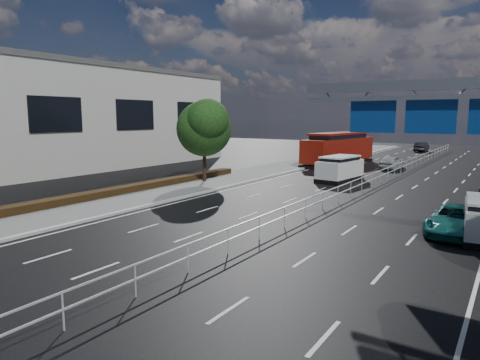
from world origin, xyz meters
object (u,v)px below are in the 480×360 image
Objects in this scene: near_car_dark at (422,147)px; parked_car_teal at (457,220)px; white_minivan at (340,169)px; near_car_silver at (392,162)px; overhead_gantry at (450,109)px; red_bus at (339,148)px.

parked_car_teal is (10.32, -48.57, -0.08)m from near_car_dark.
near_car_silver is (1.53, 10.84, -0.35)m from white_minivan.
parked_car_teal is at bearing -44.58° from white_minivan.
overhead_gantry is 5.34m from parked_car_teal.
white_minivan is 0.41× the size of red_bus.
near_car_silver is 25.07m from parked_car_teal.
red_bus is at bearing 123.87° from parked_car_teal.
red_bus reaches higher than parked_car_teal.
near_car_dark is at bearing 104.93° from parked_car_teal.
near_car_dark is (4.28, 24.22, -1.14)m from red_bus.
red_bus reaches higher than near_car_dark.
near_car_silver reaches higher than parked_car_teal.
red_bus reaches higher than white_minivan.
near_car_silver is 0.86× the size of parked_car_teal.
white_minivan is at bearing 123.81° from overhead_gantry.
parked_car_teal is at bearing 79.69° from overhead_gantry.
near_car_dark reaches higher than parked_car_teal.
red_bus is at bearing 118.43° from overhead_gantry.
white_minivan is (-9.81, 14.65, -4.57)m from overhead_gantry.
white_minivan reaches higher than near_car_silver.
white_minivan is 12.49m from red_bus.
white_minivan is 16.27m from parked_car_teal.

